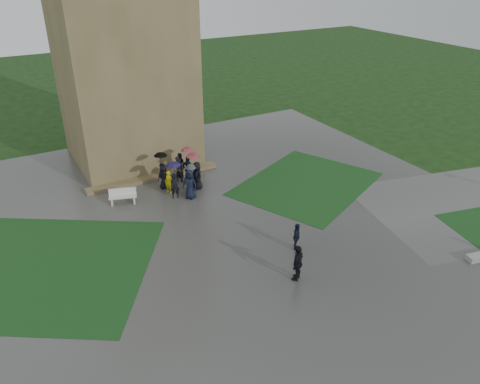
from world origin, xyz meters
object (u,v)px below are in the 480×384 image
pedestrian_mid (297,237)px  tower (120,30)px  bench (123,196)px  pedestrian_near (298,263)px

pedestrian_mid → tower: bearing=58.1°
bench → tower: bearing=85.7°
pedestrian_near → pedestrian_mid: bearing=-158.9°
tower → pedestrian_near: 19.75m
bench → pedestrian_near: size_ratio=0.94×
pedestrian_mid → pedestrian_near: pedestrian_near is taller
tower → pedestrian_near: (2.15, -17.90, -8.07)m
bench → pedestrian_mid: pedestrian_mid is taller
pedestrian_mid → bench: bearing=80.2°
tower → pedestrian_mid: tower is taller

